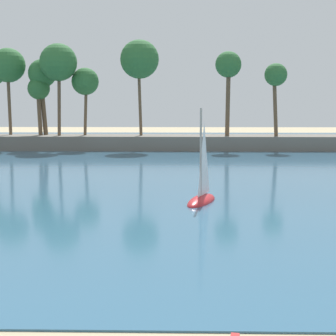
{
  "coord_description": "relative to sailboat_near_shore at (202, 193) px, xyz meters",
  "views": [
    {
      "loc": [
        1.22,
        -4.91,
        5.77
      ],
      "look_at": [
        0.75,
        15.82,
        3.35
      ],
      "focal_mm": 59.51,
      "sensor_mm": 36.0,
      "label": 1
    }
  ],
  "objects": [
    {
      "name": "sea",
      "position": [
        -2.46,
        29.23,
        -0.56
      ],
      "size": [
        220.0,
        95.46,
        0.06
      ],
      "primitive_type": "cube",
      "color": "#33607F",
      "rests_on": "ground"
    },
    {
      "name": "palm_headland",
      "position": [
        -3.01,
        37.0,
        3.41
      ],
      "size": [
        106.47,
        6.26,
        13.49
      ],
      "color": "slate",
      "rests_on": "ground"
    },
    {
      "name": "sailboat_near_shore",
      "position": [
        0.0,
        0.0,
        0.0
      ],
      "size": [
        2.4,
        4.2,
        5.84
      ],
      "color": "red",
      "rests_on": "sea"
    }
  ]
}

